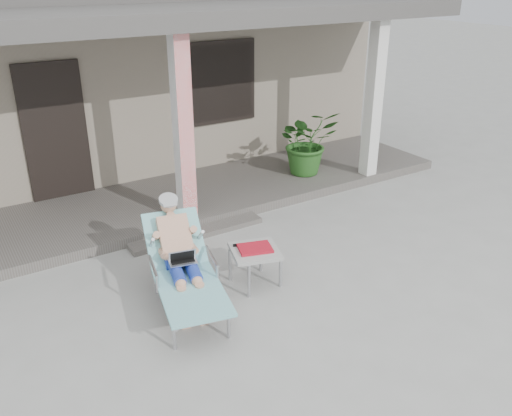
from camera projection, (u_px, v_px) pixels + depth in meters
ground at (269, 296)px, 6.30m from camera, size 60.00×60.00×0.00m
house at (88, 69)px, 10.64m from camera, size 10.40×5.40×3.30m
porch_deck at (165, 203)px, 8.58m from camera, size 10.00×2.00×0.15m
porch_overhang at (153, 24)px, 7.43m from camera, size 10.00×2.30×2.85m
porch_step at (198, 233)px, 7.71m from camera, size 2.00×0.30×0.07m
lounger at (181, 246)px, 5.95m from camera, size 1.01×1.81×1.14m
side_table at (255, 253)px, 6.39m from camera, size 0.69×0.69×0.49m
potted_palm at (307, 142)px, 9.41m from camera, size 1.21×1.11×1.14m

